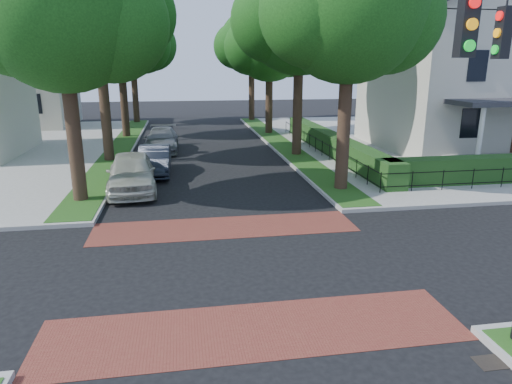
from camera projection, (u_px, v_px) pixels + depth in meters
ground at (236, 267)px, 12.72m from camera, size 120.00×120.00×0.00m
sidewalk_ne at (467, 139)px, 33.77m from camera, size 30.00×30.00×0.15m
crosswalk_far at (225, 227)px, 15.76m from camera, size 9.00×2.20×0.01m
crosswalk_near at (254, 330)px, 9.68m from camera, size 9.00×2.20×0.01m
storm_drain at (493, 362)px, 8.64m from camera, size 0.65×0.45×0.01m
grass_strip_ne at (281, 143)px, 31.66m from camera, size 1.60×29.80×0.02m
grass_strip_nw at (120, 147)px, 29.99m from camera, size 1.60×29.80×0.02m
tree_right_near at (350, 8)px, 18.40m from camera, size 7.75×6.67×10.66m
tree_right_mid at (301, 18)px, 25.91m from camera, size 8.25×7.09×11.22m
tree_right_far at (270, 44)px, 34.73m from camera, size 7.25×6.23×9.74m
tree_right_back at (252, 44)px, 43.19m from camera, size 7.50×6.45×10.20m
tree_left_near at (65, 13)px, 16.79m from camera, size 7.50×6.45×10.20m
tree_left_mid at (99, 7)px, 24.11m from camera, size 8.00×6.88×11.48m
tree_left_far at (121, 40)px, 32.96m from camera, size 7.00×6.02×9.86m
tree_left_back at (133, 41)px, 41.45m from camera, size 7.75×6.66×10.44m
hedge_main_road at (331, 143)px, 27.96m from camera, size 1.00×18.00×1.20m
fence_main_road at (319, 146)px, 27.88m from camera, size 0.06×18.00×0.90m
house_victorian at (479, 55)px, 28.92m from camera, size 13.00×13.05×12.48m
house_left_far at (13, 69)px, 39.36m from camera, size 10.00×9.00×10.14m
parked_car_front at (132, 172)px, 20.00m from camera, size 2.42×5.19×1.72m
parked_car_middle at (155, 160)px, 23.17m from camera, size 1.55×4.38×1.44m
parked_car_rear at (162, 140)px, 29.35m from camera, size 2.16×5.12×1.47m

